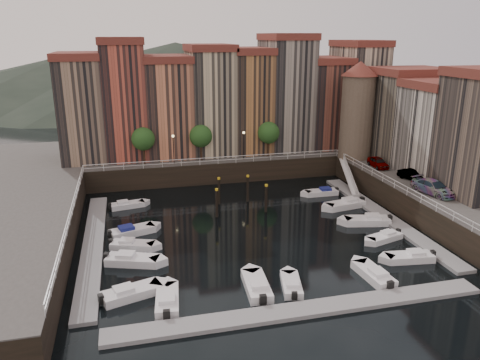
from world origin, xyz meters
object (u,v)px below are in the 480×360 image
object	(u,v)px
gangway	(349,175)
boat_left_0	(130,293)
car_a	(378,163)
mooring_pilings	(237,196)
corner_tower	(357,109)
boat_left_2	(132,245)
car_b	(414,176)
car_c	(433,188)
boat_left_1	(131,260)

from	to	relation	value
gangway	boat_left_0	distance (m)	36.93
car_a	mooring_pilings	bearing A→B (deg)	-168.95
corner_tower	mooring_pilings	xyz separation A→B (m)	(-19.63, -8.55, -8.54)
corner_tower	gangway	bearing A→B (deg)	-122.80
corner_tower	gangway	size ratio (longest dim) A/B	1.66
mooring_pilings	boat_left_2	world-z (taller)	mooring_pilings
gangway	car_b	bearing A→B (deg)	-58.72
corner_tower	boat_left_0	world-z (taller)	corner_tower
mooring_pilings	car_c	xyz separation A→B (m)	(20.58, -8.76, 2.14)
car_b	car_a	bearing A→B (deg)	81.86
boat_left_0	corner_tower	bearing A→B (deg)	20.98
mooring_pilings	boat_left_1	size ratio (longest dim) A/B	1.21
car_c	car_b	bearing A→B (deg)	67.21
gangway	boat_left_1	xyz separation A→B (m)	(-29.64, -15.80, -1.52)
boat_left_1	corner_tower	bearing A→B (deg)	51.34
corner_tower	boat_left_2	size ratio (longest dim) A/B	2.98
corner_tower	car_a	bearing A→B (deg)	-84.24
car_b	car_c	size ratio (longest dim) A/B	0.75
boat_left_0	car_a	world-z (taller)	car_a
corner_tower	mooring_pilings	world-z (taller)	corner_tower
boat_left_1	car_a	distance (m)	36.30
corner_tower	car_a	size ratio (longest dim) A/B	3.38
boat_left_1	car_c	size ratio (longest dim) A/B	0.97
boat_left_0	boat_left_2	world-z (taller)	boat_left_0
boat_left_1	boat_left_2	world-z (taller)	boat_left_1
boat_left_0	car_a	bearing A→B (deg)	13.73
boat_left_1	boat_left_0	bearing A→B (deg)	-72.75
boat_left_0	car_b	world-z (taller)	car_b
mooring_pilings	boat_left_0	bearing A→B (deg)	-126.68
boat_left_0	car_c	distance (m)	35.02
gangway	boat_left_0	world-z (taller)	gangway
boat_left_1	gangway	bearing A→B (deg)	47.44
boat_left_2	car_b	bearing A→B (deg)	26.95
mooring_pilings	car_a	world-z (taller)	car_a
corner_tower	boat_left_1	world-z (taller)	corner_tower
boat_left_0	boat_left_1	bearing A→B (deg)	70.21
boat_left_2	car_c	world-z (taller)	car_c
corner_tower	gangway	world-z (taller)	corner_tower
boat_left_0	boat_left_1	size ratio (longest dim) A/B	0.99
car_a	car_b	distance (m)	6.54
car_a	car_c	distance (m)	11.48
corner_tower	car_b	xyz separation A→B (m)	(1.81, -12.26, -6.52)
mooring_pilings	boat_left_0	world-z (taller)	mooring_pilings
corner_tower	boat_left_0	xyz separation A→B (m)	(-32.76, -26.18, -9.80)
boat_left_1	car_b	distance (m)	35.44
boat_left_2	car_b	xyz separation A→B (m)	(34.25, 4.66, 3.32)
boat_left_0	car_b	distance (m)	37.42
mooring_pilings	corner_tower	bearing A→B (deg)	23.54
boat_left_2	car_a	distance (m)	35.00
car_b	corner_tower	bearing A→B (deg)	79.48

